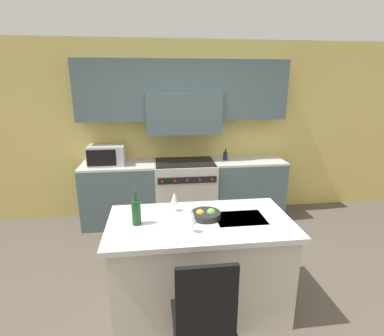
# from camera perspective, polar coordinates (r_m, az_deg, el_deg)

# --- Properties ---
(ground_plane) EXTENTS (10.00, 10.00, 0.00)m
(ground_plane) POSITION_cam_1_polar(r_m,az_deg,el_deg) (3.19, 2.68, -24.95)
(ground_plane) COLOR brown
(back_cabinetry) EXTENTS (10.00, 0.46, 2.70)m
(back_cabinetry) POSITION_cam_1_polar(r_m,az_deg,el_deg) (4.64, -1.78, 9.72)
(back_cabinetry) COLOR #DBC166
(back_cabinetry) RESTS_ON ground_plane
(back_counter) EXTENTS (3.05, 0.62, 0.93)m
(back_counter) POSITION_cam_1_polar(r_m,az_deg,el_deg) (4.65, -1.37, -4.36)
(back_counter) COLOR #4C6066
(back_counter) RESTS_ON ground_plane
(range_stove) EXTENTS (0.91, 0.70, 0.94)m
(range_stove) POSITION_cam_1_polar(r_m,az_deg,el_deg) (4.63, -1.34, -4.41)
(range_stove) COLOR beige
(range_stove) RESTS_ON ground_plane
(microwave) EXTENTS (0.51, 0.37, 0.28)m
(microwave) POSITION_cam_1_polar(r_m,az_deg,el_deg) (4.51, -15.93, 2.41)
(microwave) COLOR #B7B7BC
(microwave) RESTS_ON back_counter
(kitchen_island) EXTENTS (1.64, 0.87, 0.91)m
(kitchen_island) POSITION_cam_1_polar(r_m,az_deg,el_deg) (2.93, 1.49, -17.86)
(kitchen_island) COLOR beige
(kitchen_island) RESTS_ON ground_plane
(island_chair) EXTENTS (0.42, 0.40, 1.02)m
(island_chair) POSITION_cam_1_polar(r_m,az_deg,el_deg) (2.27, 2.27, -26.32)
(island_chair) COLOR black
(island_chair) RESTS_ON ground_plane
(wine_bottle) EXTENTS (0.08, 0.08, 0.31)m
(wine_bottle) POSITION_cam_1_polar(r_m,az_deg,el_deg) (2.63, -10.56, -8.17)
(wine_bottle) COLOR #194723
(wine_bottle) RESTS_ON kitchen_island
(wine_glass_near) EXTENTS (0.07, 0.07, 0.19)m
(wine_glass_near) POSITION_cam_1_polar(r_m,az_deg,el_deg) (2.45, 0.09, -9.46)
(wine_glass_near) COLOR white
(wine_glass_near) RESTS_ON kitchen_island
(wine_glass_far) EXTENTS (0.07, 0.07, 0.19)m
(wine_glass_far) POSITION_cam_1_polar(r_m,az_deg,el_deg) (2.84, -3.40, -5.78)
(wine_glass_far) COLOR white
(wine_glass_far) RESTS_ON kitchen_island
(fruit_bowl) EXTENTS (0.27, 0.27, 0.09)m
(fruit_bowl) POSITION_cam_1_polar(r_m,az_deg,el_deg) (2.74, 2.66, -8.85)
(fruit_bowl) COLOR black
(fruit_bowl) RESTS_ON kitchen_island
(oil_bottle_on_counter) EXTENTS (0.07, 0.07, 0.17)m
(oil_bottle_on_counter) POSITION_cam_1_polar(r_m,az_deg,el_deg) (4.62, 6.38, 2.31)
(oil_bottle_on_counter) COLOR black
(oil_bottle_on_counter) RESTS_ON back_counter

